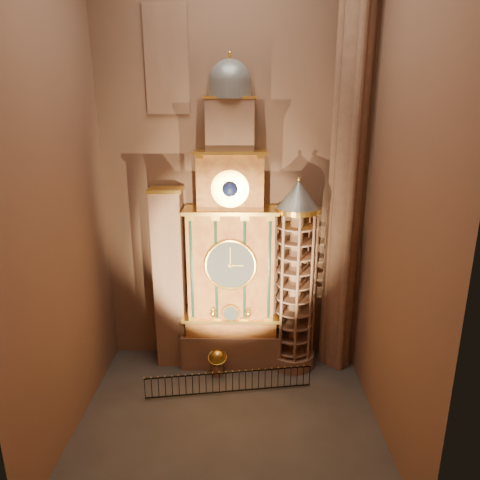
{
  "coord_description": "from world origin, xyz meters",
  "views": [
    {
      "loc": [
        0.76,
        -17.11,
        13.85
      ],
      "look_at": [
        0.52,
        3.0,
        7.96
      ],
      "focal_mm": 32.0,
      "sensor_mm": 36.0,
      "label": 1
    }
  ],
  "objects_px": {
    "astronomical_clock": "(231,252)",
    "stair_turret": "(295,279)",
    "celestial_globe": "(217,360)",
    "iron_railing": "(229,382)",
    "portrait_tower": "(170,278)"
  },
  "relations": [
    {
      "from": "astronomical_clock",
      "to": "iron_railing",
      "type": "height_order",
      "value": "astronomical_clock"
    },
    {
      "from": "astronomical_clock",
      "to": "celestial_globe",
      "type": "distance_m",
      "value": 5.98
    },
    {
      "from": "celestial_globe",
      "to": "iron_railing",
      "type": "distance_m",
      "value": 1.81
    },
    {
      "from": "portrait_tower",
      "to": "iron_railing",
      "type": "relative_size",
      "value": 1.21
    },
    {
      "from": "stair_turret",
      "to": "celestial_globe",
      "type": "distance_m",
      "value": 6.18
    },
    {
      "from": "stair_turret",
      "to": "iron_railing",
      "type": "height_order",
      "value": "stair_turret"
    },
    {
      "from": "portrait_tower",
      "to": "celestial_globe",
      "type": "distance_m",
      "value": 5.21
    },
    {
      "from": "celestial_globe",
      "to": "iron_railing",
      "type": "xyz_separation_m",
      "value": [
        0.71,
        -1.64,
        -0.27
      ]
    },
    {
      "from": "stair_turret",
      "to": "celestial_globe",
      "type": "bearing_deg",
      "value": -164.89
    },
    {
      "from": "astronomical_clock",
      "to": "stair_turret",
      "type": "relative_size",
      "value": 1.55
    },
    {
      "from": "astronomical_clock",
      "to": "celestial_globe",
      "type": "bearing_deg",
      "value": -117.61
    },
    {
      "from": "astronomical_clock",
      "to": "iron_railing",
      "type": "relative_size",
      "value": 1.97
    },
    {
      "from": "portrait_tower",
      "to": "iron_railing",
      "type": "xyz_separation_m",
      "value": [
        3.38,
        -3.06,
        -4.51
      ]
    },
    {
      "from": "portrait_tower",
      "to": "celestial_globe",
      "type": "height_order",
      "value": "portrait_tower"
    },
    {
      "from": "portrait_tower",
      "to": "celestial_globe",
      "type": "xyz_separation_m",
      "value": [
        2.66,
        -1.42,
        -4.24
      ]
    }
  ]
}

